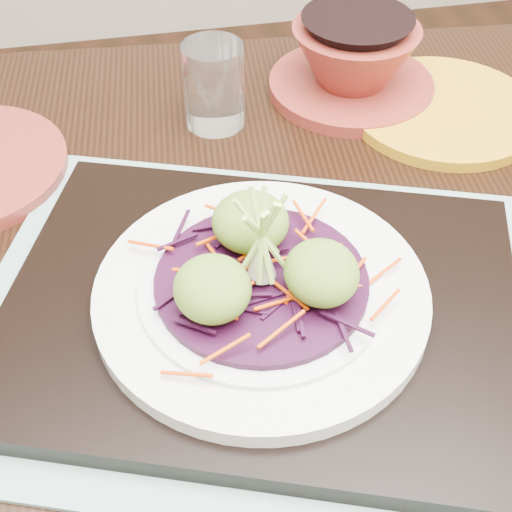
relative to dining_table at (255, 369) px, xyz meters
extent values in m
cube|color=black|center=(0.00, 0.00, 0.08)|extent=(1.29, 0.92, 0.04)
cube|color=#7CA091|center=(0.00, -0.03, 0.10)|extent=(0.53, 0.47, 0.00)
cube|color=black|center=(0.00, -0.03, 0.11)|extent=(0.46, 0.40, 0.02)
cylinder|color=silver|center=(0.00, -0.03, 0.13)|extent=(0.25, 0.25, 0.01)
cylinder|color=silver|center=(0.00, -0.03, 0.14)|extent=(0.18, 0.18, 0.01)
cylinder|color=#2C0824|center=(0.00, -0.03, 0.14)|extent=(0.16, 0.16, 0.01)
ellipsoid|color=olive|center=(-0.04, -0.05, 0.17)|extent=(0.06, 0.06, 0.04)
ellipsoid|color=olive|center=(0.04, -0.05, 0.17)|extent=(0.06, 0.06, 0.04)
ellipsoid|color=olive|center=(0.00, 0.01, 0.17)|extent=(0.06, 0.06, 0.04)
cylinder|color=white|center=(0.01, 0.24, 0.14)|extent=(0.08, 0.08, 0.09)
cylinder|color=maroon|center=(0.16, 0.27, 0.11)|extent=(0.22, 0.22, 0.01)
cylinder|color=#B07B13|center=(0.24, 0.21, 0.11)|extent=(0.20, 0.20, 0.01)
camera|label=1|loc=(-0.07, -0.37, 0.52)|focal=50.00mm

